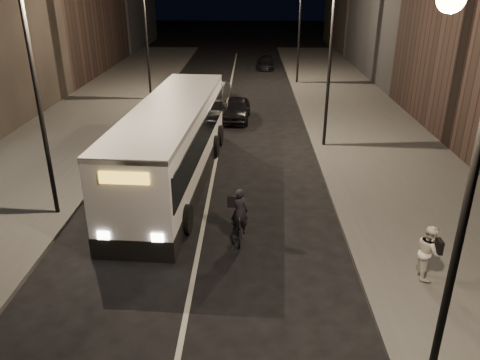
# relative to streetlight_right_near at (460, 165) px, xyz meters

# --- Properties ---
(ground) EXTENTS (180.00, 180.00, 0.00)m
(ground) POSITION_rel_streetlight_right_near_xyz_m (-5.33, 4.00, -5.36)
(ground) COLOR black
(ground) RESTS_ON ground
(sidewalk_right) EXTENTS (7.00, 70.00, 0.16)m
(sidewalk_right) POSITION_rel_streetlight_right_near_xyz_m (3.17, 18.00, -5.28)
(sidewalk_right) COLOR #3D3E3B
(sidewalk_right) RESTS_ON ground
(sidewalk_left) EXTENTS (7.00, 70.00, 0.16)m
(sidewalk_left) POSITION_rel_streetlight_right_near_xyz_m (-13.83, 18.00, -5.28)
(sidewalk_left) COLOR #3D3E3B
(sidewalk_left) RESTS_ON ground
(streetlight_right_near) EXTENTS (1.20, 0.44, 8.12)m
(streetlight_right_near) POSITION_rel_streetlight_right_near_xyz_m (0.00, 0.00, 0.00)
(streetlight_right_near) COLOR black
(streetlight_right_near) RESTS_ON sidewalk_right
(streetlight_right_mid) EXTENTS (1.20, 0.44, 8.12)m
(streetlight_right_mid) POSITION_rel_streetlight_right_near_xyz_m (0.00, 16.00, 0.00)
(streetlight_right_mid) COLOR black
(streetlight_right_mid) RESTS_ON sidewalk_right
(streetlight_right_far) EXTENTS (1.20, 0.44, 8.12)m
(streetlight_right_far) POSITION_rel_streetlight_right_near_xyz_m (0.00, 32.00, 0.00)
(streetlight_right_far) COLOR black
(streetlight_right_far) RESTS_ON sidewalk_right
(streetlight_left_near) EXTENTS (1.20, 0.44, 8.12)m
(streetlight_left_near) POSITION_rel_streetlight_right_near_xyz_m (-10.66, 8.00, 0.00)
(streetlight_left_near) COLOR black
(streetlight_left_near) RESTS_ON sidewalk_left
(streetlight_left_far) EXTENTS (1.20, 0.44, 8.12)m
(streetlight_left_far) POSITION_rel_streetlight_right_near_xyz_m (-10.66, 26.00, 0.00)
(streetlight_left_far) COLOR black
(streetlight_left_far) RESTS_ON sidewalk_left
(city_bus) EXTENTS (3.65, 13.08, 3.49)m
(city_bus) POSITION_rel_streetlight_right_near_xyz_m (-6.97, 11.41, -3.46)
(city_bus) COLOR white
(city_bus) RESTS_ON ground
(cyclist_on_bicycle) EXTENTS (0.69, 1.75, 1.99)m
(cyclist_on_bicycle) POSITION_rel_streetlight_right_near_xyz_m (-3.99, 6.39, -4.70)
(cyclist_on_bicycle) COLOR black
(cyclist_on_bicycle) RESTS_ON ground
(pedestrian_woman) EXTENTS (0.70, 0.86, 1.68)m
(pedestrian_woman) POSITION_rel_streetlight_right_near_xyz_m (1.59, 4.14, -4.36)
(pedestrian_woman) COLOR silver
(pedestrian_woman) RESTS_ON sidewalk_right
(car_near) EXTENTS (1.84, 4.14, 1.38)m
(car_near) POSITION_rel_streetlight_right_near_xyz_m (-4.53, 21.12, -4.67)
(car_near) COLOR black
(car_near) RESTS_ON ground
(car_mid) EXTENTS (1.90, 4.54, 1.46)m
(car_mid) POSITION_rel_streetlight_right_near_xyz_m (-6.13, 26.04, -4.63)
(car_mid) COLOR #3D3D40
(car_mid) RESTS_ON ground
(car_far) EXTENTS (1.76, 4.04, 1.16)m
(car_far) POSITION_rel_streetlight_right_near_xyz_m (-2.16, 39.31, -4.78)
(car_far) COLOR black
(car_far) RESTS_ON ground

